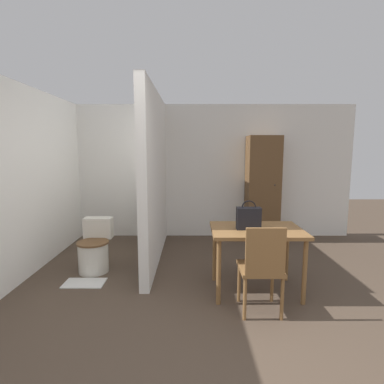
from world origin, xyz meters
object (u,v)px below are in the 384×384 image
object	(u,v)px
dining_table	(258,236)
toilet	(96,249)
wooden_chair	(263,266)
wooden_cabinet	(264,189)
handbag	(250,218)

from	to	relation	value
dining_table	toilet	distance (m)	2.23
wooden_chair	wooden_cabinet	distance (m)	2.68
wooden_chair	wooden_cabinet	bearing A→B (deg)	77.09
dining_table	handbag	size ratio (longest dim) A/B	3.12
toilet	handbag	world-z (taller)	handbag
dining_table	wooden_chair	distance (m)	0.53
wooden_chair	toilet	xyz separation A→B (m)	(-2.05, 1.14, -0.22)
dining_table	toilet	size ratio (longest dim) A/B	1.50
dining_table	handbag	xyz separation A→B (m)	(-0.10, -0.03, 0.23)
toilet	wooden_cabinet	size ratio (longest dim) A/B	0.36
dining_table	wooden_cabinet	world-z (taller)	wooden_cabinet
toilet	wooden_cabinet	bearing A→B (deg)	28.50
toilet	handbag	xyz separation A→B (m)	(2.00, -0.67, 0.60)
wooden_chair	toilet	distance (m)	2.36
dining_table	wooden_chair	size ratio (longest dim) A/B	1.11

